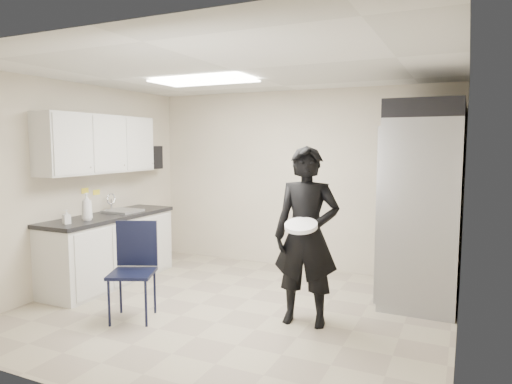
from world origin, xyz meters
The scene contains 21 objects.
floor centered at (0.00, 0.00, 0.00)m, with size 4.50×4.50×0.00m, color #A0967E.
ceiling centered at (0.00, 0.00, 2.60)m, with size 4.50×4.50×0.00m, color silver.
back_wall centered at (0.00, 2.00, 1.30)m, with size 4.50×4.50×0.00m, color beige.
left_wall centered at (-2.25, 0.00, 1.30)m, with size 4.00×4.00×0.00m, color beige.
right_wall centered at (2.25, 0.00, 1.30)m, with size 4.00×4.00×0.00m, color beige.
ceiling_panel centered at (-0.60, 0.40, 2.57)m, with size 1.20×0.60×0.02m, color white.
lower_counter centered at (-1.95, 0.20, 0.43)m, with size 0.60×1.90×0.86m, color silver.
countertop centered at (-1.95, 0.20, 0.89)m, with size 0.64×1.95×0.05m, color black.
sink centered at (-1.93, 0.45, 0.87)m, with size 0.42×0.40×0.14m, color gray.
faucet centered at (-2.13, 0.45, 1.02)m, with size 0.02×0.02×0.24m, color silver.
upper_cabinets centered at (-2.08, 0.20, 1.83)m, with size 0.35×1.80×0.75m, color silver.
towel_dispenser centered at (-2.14, 1.35, 1.62)m, with size 0.22×0.30×0.35m, color black.
notice_sticker_left centered at (-2.24, 0.10, 1.22)m, with size 0.00×0.12×0.07m, color yellow.
notice_sticker_right centered at (-2.24, 0.30, 1.18)m, with size 0.00×0.12×0.07m, color yellow.
commercial_fridge centered at (1.83, 1.27, 1.05)m, with size 0.80×1.35×2.10m, color gray.
fridge_compressor centered at (1.83, 1.27, 2.20)m, with size 0.80×1.35×0.20m, color black.
folding_chair centered at (-0.83, -0.69, 0.49)m, with size 0.44×0.44×0.98m, color black.
man_tuxedo centered at (0.83, -0.02, 0.90)m, with size 0.66×0.44×1.81m, color black.
bucket_lid centered at (0.86, -0.26, 1.06)m, with size 0.31×0.31×0.04m, color white.
soap_bottle_a centered at (-1.87, -0.25, 1.08)m, with size 0.13×0.13×0.33m, color silver.
soap_bottle_b centered at (-1.89, -0.54, 0.99)m, with size 0.07×0.08×0.17m, color #AEADB9.
Camera 1 is at (2.28, -4.32, 1.83)m, focal length 32.00 mm.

